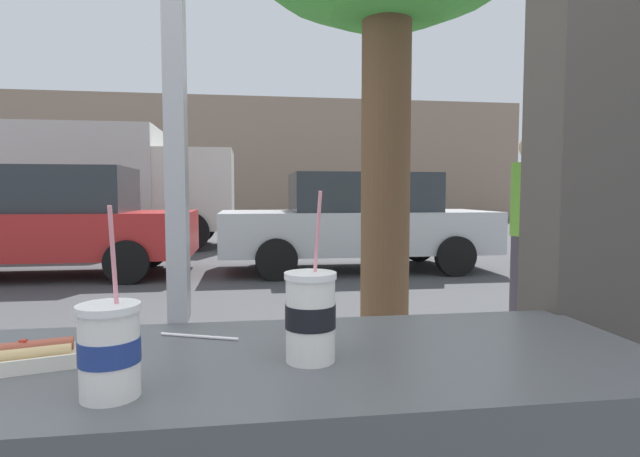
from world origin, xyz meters
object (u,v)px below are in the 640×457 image
(soda_cup_right, at_px, (110,349))
(box_truck, at_px, (86,182))
(soda_cup_left, at_px, (310,315))
(pedestrian, at_px, (532,224))
(hotdog_tray_near, at_px, (2,358))
(parked_car_red, at_px, (49,221))
(parked_car_silver, at_px, (358,221))

(soda_cup_right, xyz_separation_m, box_truck, (-3.59, 11.67, 0.51))
(soda_cup_left, xyz_separation_m, soda_cup_right, (-0.34, -0.12, -0.01))
(soda_cup_right, height_order, pedestrian, pedestrian)
(hotdog_tray_near, height_order, parked_car_red, parked_car_red)
(soda_cup_left, xyz_separation_m, parked_car_silver, (1.74, 7.39, -0.23))
(parked_car_red, bearing_deg, box_truck, 99.50)
(parked_car_silver, bearing_deg, box_truck, 143.72)
(parked_car_red, bearing_deg, hotdog_tray_near, -70.13)
(hotdog_tray_near, relative_size, pedestrian, 0.17)
(soda_cup_left, distance_m, parked_car_red, 8.06)
(soda_cup_right, distance_m, box_truck, 12.22)
(soda_cup_left, relative_size, parked_car_silver, 0.07)
(parked_car_silver, bearing_deg, hotdog_tray_near, -107.41)
(hotdog_tray_near, bearing_deg, pedestrian, 44.61)
(soda_cup_left, height_order, parked_car_silver, parked_car_silver)
(soda_cup_right, distance_m, hotdog_tray_near, 0.28)
(hotdog_tray_near, height_order, parked_car_silver, parked_car_silver)
(parked_car_silver, bearing_deg, soda_cup_left, -103.25)
(soda_cup_left, height_order, parked_car_red, parked_car_red)
(soda_cup_right, xyz_separation_m, parked_car_red, (-2.89, 7.51, -0.19))
(soda_cup_left, xyz_separation_m, pedestrian, (2.04, 2.60, 0.01))
(parked_car_red, xyz_separation_m, box_truck, (-0.70, 4.16, 0.71))
(hotdog_tray_near, distance_m, pedestrian, 3.67)
(parked_car_red, bearing_deg, parked_car_silver, 0.00)
(soda_cup_right, distance_m, pedestrian, 3.62)
(hotdog_tray_near, distance_m, box_truck, 12.01)
(soda_cup_left, bearing_deg, parked_car_silver, 76.75)
(soda_cup_left, bearing_deg, soda_cup_right, -159.81)
(hotdog_tray_near, bearing_deg, soda_cup_left, -2.66)
(soda_cup_right, relative_size, parked_car_red, 0.07)
(soda_cup_left, height_order, soda_cup_right, soda_cup_left)
(box_truck, distance_m, pedestrian, 10.76)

